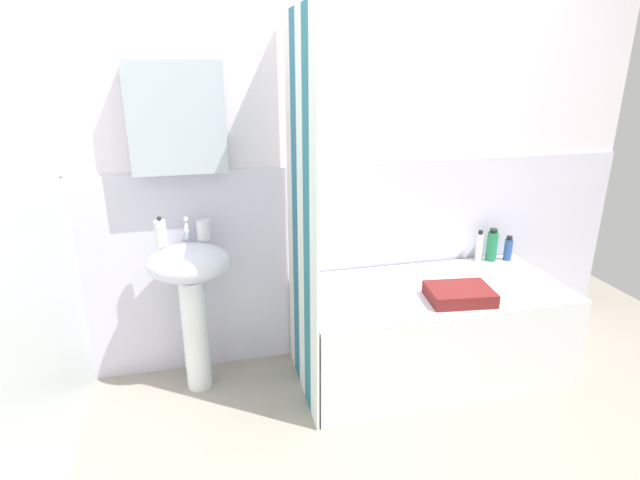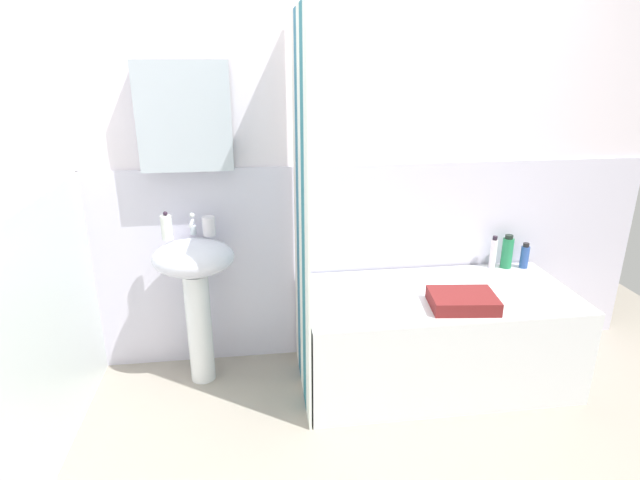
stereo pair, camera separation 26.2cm
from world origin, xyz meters
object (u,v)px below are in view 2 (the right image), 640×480
object	(u,v)px
body_wash_bottle	(525,256)
soap_dispenser	(167,227)
toothbrush_cup	(209,226)
bathtub	(435,336)
lotion_bottle	(507,252)
conditioner_bottle	(493,253)
sink	(195,280)
towel_folded	(463,301)

from	to	relation	value
body_wash_bottle	soap_dispenser	bearing A→B (deg)	-177.87
toothbrush_cup	bathtub	size ratio (longest dim) A/B	0.07
body_wash_bottle	lotion_bottle	bearing A→B (deg)	170.56
conditioner_bottle	sink	bearing A→B (deg)	-175.64
toothbrush_cup	bathtub	world-z (taller)	toothbrush_cup
bathtub	body_wash_bottle	world-z (taller)	body_wash_bottle
sink	toothbrush_cup	distance (m)	0.30
soap_dispenser	lotion_bottle	xyz separation A→B (m)	(2.00, 0.10, -0.28)
toothbrush_cup	body_wash_bottle	xyz separation A→B (m)	(1.89, 0.03, -0.29)
toothbrush_cup	body_wash_bottle	size ratio (longest dim) A/B	0.64
conditioner_bottle	towel_folded	world-z (taller)	conditioner_bottle
sink	lotion_bottle	size ratio (longest dim) A/B	4.05
soap_dispenser	body_wash_bottle	bearing A→B (deg)	2.13
body_wash_bottle	lotion_bottle	world-z (taller)	lotion_bottle
bathtub	body_wash_bottle	distance (m)	0.79
bathtub	lotion_bottle	xyz separation A→B (m)	(0.54, 0.30, 0.37)
lotion_bottle	toothbrush_cup	bearing A→B (deg)	-178.36
body_wash_bottle	conditioner_bottle	xyz separation A→B (m)	(-0.19, 0.03, 0.02)
soap_dispenser	bathtub	bearing A→B (deg)	-7.95
body_wash_bottle	conditioner_bottle	bearing A→B (deg)	172.56
body_wash_bottle	conditioner_bottle	distance (m)	0.20
bathtub	towel_folded	xyz separation A→B (m)	(0.06, -0.18, 0.31)
bathtub	body_wash_bottle	bearing A→B (deg)	23.57
soap_dispenser	toothbrush_cup	bearing A→B (deg)	11.81
sink	body_wash_bottle	distance (m)	1.98
toothbrush_cup	conditioner_bottle	xyz separation A→B (m)	(1.70, 0.06, -0.26)
bathtub	lotion_bottle	world-z (taller)	lotion_bottle
lotion_bottle	conditioner_bottle	xyz separation A→B (m)	(-0.09, 0.01, -0.00)
toothbrush_cup	conditioner_bottle	size ratio (longest dim) A/B	0.50
sink	lotion_bottle	distance (m)	1.88
lotion_bottle	towel_folded	size ratio (longest dim) A/B	0.63
lotion_bottle	towel_folded	xyz separation A→B (m)	(-0.48, -0.48, -0.06)
conditioner_bottle	towel_folded	distance (m)	0.63
toothbrush_cup	towel_folded	world-z (taller)	toothbrush_cup
sink	toothbrush_cup	xyz separation A→B (m)	(0.09, 0.08, 0.28)
lotion_bottle	bathtub	bearing A→B (deg)	-150.87
towel_folded	bathtub	bearing A→B (deg)	107.97
soap_dispenser	body_wash_bottle	xyz separation A→B (m)	(2.11, 0.08, -0.30)
soap_dispenser	towel_folded	distance (m)	1.61
towel_folded	lotion_bottle	bearing A→B (deg)	45.18
sink	body_wash_bottle	world-z (taller)	sink
conditioner_bottle	body_wash_bottle	bearing A→B (deg)	-7.44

